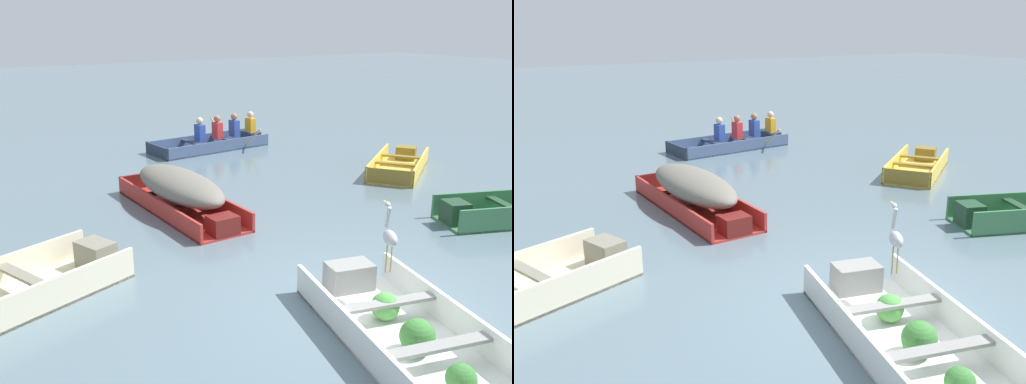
% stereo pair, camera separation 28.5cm
% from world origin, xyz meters
% --- Properties ---
extents(ground_plane, '(80.00, 80.00, 0.00)m').
position_xyz_m(ground_plane, '(0.00, 0.00, 0.00)').
color(ground_plane, slate).
extents(dinghy_white_foreground, '(1.92, 3.31, 0.41)m').
position_xyz_m(dinghy_white_foreground, '(-0.20, -0.89, 0.15)').
color(dinghy_white_foreground, white).
rests_on(dinghy_white_foreground, ground).
extents(skiff_red_near_moored, '(1.18, 3.40, 0.74)m').
position_xyz_m(skiff_red_near_moored, '(-0.46, 4.36, 0.41)').
color(skiff_red_near_moored, '#AD2D28').
rests_on(skiff_red_near_moored, ground).
extents(skiff_yellow_far_moored, '(2.67, 2.34, 0.35)m').
position_xyz_m(skiff_yellow_far_moored, '(5.03, 4.47, 0.12)').
color(skiff_yellow_far_moored, '#E5BC47').
rests_on(skiff_yellow_far_moored, ground).
extents(rowboat_slate_blue_with_crew, '(3.26, 2.34, 0.88)m').
position_xyz_m(rowboat_slate_blue_with_crew, '(2.52, 8.74, 0.22)').
color(rowboat_slate_blue_with_crew, '#475B7F').
rests_on(rowboat_slate_blue_with_crew, ground).
extents(heron_on_dinghy, '(0.26, 0.44, 0.84)m').
position_xyz_m(heron_on_dinghy, '(0.27, -0.12, 0.87)').
color(heron_on_dinghy, olive).
rests_on(heron_on_dinghy, dinghy_white_foreground).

